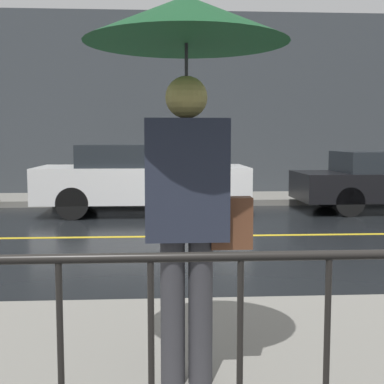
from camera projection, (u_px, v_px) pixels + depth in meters
name	position (u px, v px, depth m)	size (l,w,h in m)	color
ground_plane	(216.00, 236.00, 8.81)	(80.00, 80.00, 0.00)	black
sidewalk_near	(309.00, 381.00, 3.38)	(28.00, 3.14, 0.15)	gray
sidewalk_far	(195.00, 199.00, 13.65)	(28.00, 2.00, 0.15)	gray
lane_marking	(216.00, 236.00, 8.81)	(25.20, 0.12, 0.01)	gold
building_storefront	(193.00, 106.00, 14.56)	(28.00, 0.30, 4.98)	#383D42
pedestrian	(187.00, 77.00, 3.02)	(1.16, 1.16, 2.25)	#333338
car_white	(141.00, 178.00, 11.41)	(4.42, 1.84, 1.47)	silver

